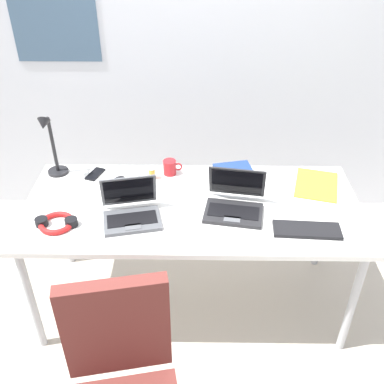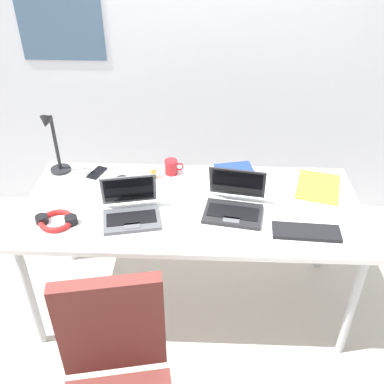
# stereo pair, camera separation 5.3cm
# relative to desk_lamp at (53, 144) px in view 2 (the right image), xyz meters

# --- Properties ---
(ground_plane) EXTENTS (12.00, 12.00, 0.00)m
(ground_plane) POSITION_rel_desk_lamp_xyz_m (0.80, -0.28, -0.94)
(ground_plane) COLOR #B7AD9E
(wall_back) EXTENTS (6.00, 0.13, 2.60)m
(wall_back) POSITION_rel_desk_lamp_xyz_m (0.80, 0.82, 0.36)
(wall_back) COLOR silver
(wall_back) RESTS_ON ground_plane
(desk) EXTENTS (1.80, 0.80, 0.74)m
(desk) POSITION_rel_desk_lamp_xyz_m (0.80, -0.28, -0.25)
(desk) COLOR white
(desk) RESTS_ON ground_plane
(desk_lamp) EXTENTS (0.12, 0.18, 0.40)m
(desk_lamp) POSITION_rel_desk_lamp_xyz_m (0.00, 0.00, 0.00)
(desk_lamp) COLOR black
(desk_lamp) RESTS_ON desk
(laptop_back_right) EXTENTS (0.34, 0.32, 0.22)m
(laptop_back_right) POSITION_rel_desk_lamp_xyz_m (1.02, -0.32, -0.15)
(laptop_back_right) COLOR #232326
(laptop_back_right) RESTS_ON desk
(laptop_near_mouse) EXTENTS (0.33, 0.30, 0.21)m
(laptop_near_mouse) POSITION_rel_desk_lamp_xyz_m (0.49, -0.40, -0.15)
(laptop_near_mouse) COLOR #515459
(laptop_near_mouse) RESTS_ON desk
(external_keyboard) EXTENTS (0.34, 0.14, 0.02)m
(external_keyboard) POSITION_rel_desk_lamp_xyz_m (1.37, -0.50, -0.19)
(external_keyboard) COLOR black
(external_keyboard) RESTS_ON desk
(computer_mouse) EXTENTS (0.10, 0.11, 0.03)m
(computer_mouse) POSITION_rel_desk_lamp_xyz_m (0.37, -0.07, -0.18)
(computer_mouse) COLOR black
(computer_mouse) RESTS_ON desk
(cell_phone) EXTENTS (0.11, 0.15, 0.01)m
(cell_phone) POSITION_rel_desk_lamp_xyz_m (0.22, 0.01, -0.19)
(cell_phone) COLOR black
(cell_phone) RESTS_ON desk
(headphones) EXTENTS (0.21, 0.18, 0.04)m
(headphones) POSITION_rel_desk_lamp_xyz_m (0.12, -0.46, -0.18)
(headphones) COLOR red
(headphones) RESTS_ON desk
(pill_bottle) EXTENTS (0.04, 0.04, 0.08)m
(pill_bottle) POSITION_rel_desk_lamp_xyz_m (0.56, -0.02, -0.16)
(pill_bottle) COLOR gold
(pill_bottle) RESTS_ON desk
(book_stack) EXTENTS (0.23, 0.16, 0.08)m
(book_stack) POSITION_rel_desk_lamp_xyz_m (1.03, -0.02, -0.16)
(book_stack) COLOR navy
(book_stack) RESTS_ON desk
(paper_folder_far_corner) EXTENTS (0.30, 0.36, 0.01)m
(paper_folder_far_corner) POSITION_rel_desk_lamp_xyz_m (1.51, -0.08, -0.19)
(paper_folder_far_corner) COLOR gold
(paper_folder_far_corner) RESTS_ON desk
(coffee_mug) EXTENTS (0.11, 0.08, 0.09)m
(coffee_mug) POSITION_rel_desk_lamp_xyz_m (0.67, 0.03, -0.15)
(coffee_mug) COLOR #B21E23
(coffee_mug) RESTS_ON desk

